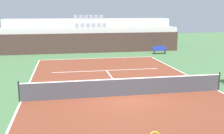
% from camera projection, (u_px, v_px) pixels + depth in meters
% --- Properties ---
extents(ground_plane, '(80.00, 80.00, 0.00)m').
position_uv_depth(ground_plane, '(126.00, 96.00, 14.43)').
color(ground_plane, '#477042').
extents(court_surface, '(11.00, 24.00, 0.01)m').
position_uv_depth(court_surface, '(126.00, 96.00, 14.43)').
color(court_surface, brown).
rests_on(court_surface, ground_plane).
extents(baseline_far, '(11.00, 0.10, 0.00)m').
position_uv_depth(baseline_far, '(97.00, 58.00, 25.93)').
color(baseline_far, white).
rests_on(baseline_far, court_surface).
extents(sideline_left, '(0.10, 24.00, 0.00)m').
position_uv_depth(sideline_left, '(21.00, 102.00, 13.44)').
color(sideline_left, white).
rests_on(sideline_left, court_surface).
extents(sideline_right, '(0.10, 24.00, 0.00)m').
position_uv_depth(sideline_right, '(218.00, 90.00, 15.41)').
color(sideline_right, white).
rests_on(sideline_right, court_surface).
extents(service_line_far, '(8.26, 0.10, 0.00)m').
position_uv_depth(service_line_far, '(106.00, 70.00, 20.58)').
color(service_line_far, white).
rests_on(service_line_far, court_surface).
extents(centre_service_line, '(0.10, 6.40, 0.00)m').
position_uv_depth(centre_service_line, '(114.00, 81.00, 17.51)').
color(centre_service_line, white).
rests_on(centre_service_line, court_surface).
extents(back_wall, '(19.77, 0.30, 2.15)m').
position_uv_depth(back_wall, '(93.00, 43.00, 29.31)').
color(back_wall, '#33231E').
rests_on(back_wall, ground_plane).
extents(stands_tier_lower, '(19.77, 2.40, 2.71)m').
position_uv_depth(stands_tier_lower, '(91.00, 39.00, 30.55)').
color(stands_tier_lower, '#9E9E99').
rests_on(stands_tier_lower, ground_plane).
extents(stands_tier_upper, '(19.77, 2.40, 3.64)m').
position_uv_depth(stands_tier_upper, '(89.00, 34.00, 32.76)').
color(stands_tier_upper, '#9E9E99').
rests_on(stands_tier_upper, ground_plane).
extents(seating_row_lower, '(3.58, 0.44, 0.44)m').
position_uv_depth(seating_row_lower, '(91.00, 26.00, 30.34)').
color(seating_row_lower, slate).
rests_on(seating_row_lower, stands_tier_lower).
extents(seating_row_upper, '(3.58, 0.44, 0.44)m').
position_uv_depth(seating_row_upper, '(89.00, 17.00, 32.46)').
color(seating_row_upper, slate).
rests_on(seating_row_upper, stands_tier_upper).
extents(tennis_net, '(11.08, 0.08, 1.07)m').
position_uv_depth(tennis_net, '(126.00, 87.00, 14.33)').
color(tennis_net, black).
rests_on(tennis_net, court_surface).
extents(player_bench, '(1.50, 0.40, 0.85)m').
position_uv_depth(player_bench, '(160.00, 49.00, 28.49)').
color(player_bench, navy).
rests_on(player_bench, ground_plane).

